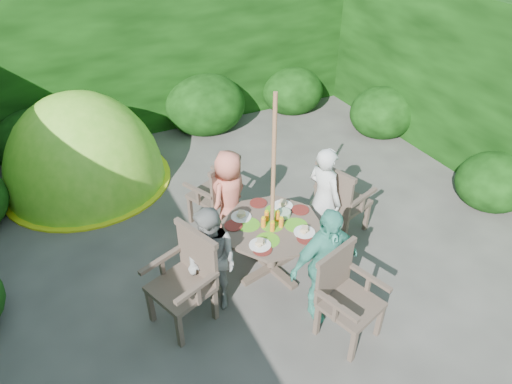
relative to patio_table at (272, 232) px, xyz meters
name	(u,v)px	position (x,y,z in m)	size (l,w,h in m)	color
ground	(259,244)	(0.06, 0.45, -0.56)	(60.00, 60.00, 0.00)	#423F3B
hedge_enclosure	(214,112)	(0.06, 1.78, 0.69)	(9.00, 9.00, 2.50)	black
patio_table	(272,232)	(0.00, 0.00, 0.00)	(1.36, 1.36, 0.79)	#43352B
parasol_pole	(273,192)	(0.00, 0.00, 0.54)	(0.04, 0.04, 2.20)	brown
garden_chair_right	(340,199)	(1.07, 0.23, -0.04)	(0.67, 0.71, 0.98)	#43352B
garden_chair_left	(187,278)	(-1.07, -0.22, -0.03)	(0.70, 0.75, 0.99)	#43352B
garden_chair_back	(217,192)	(-0.22, 1.08, -0.06)	(0.72, 0.68, 0.93)	#43352B
garden_chair_front	(345,295)	(0.22, -1.08, -0.06)	(0.68, 0.64, 0.93)	#43352B
child_right	(324,198)	(0.78, 0.17, 0.11)	(0.49, 0.32, 1.33)	silver
child_left	(212,260)	(-0.78, -0.17, 0.05)	(0.59, 0.46, 1.21)	gray
child_back	(230,196)	(-0.18, 0.78, 0.05)	(0.59, 0.38, 1.21)	#DB6F5A
child_front	(325,265)	(0.17, -0.78, 0.11)	(0.78, 0.32, 1.33)	#4CB39A
dome_tent	(90,182)	(-1.61, 2.83, -0.56)	(2.74, 2.74, 2.78)	#6BCD27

